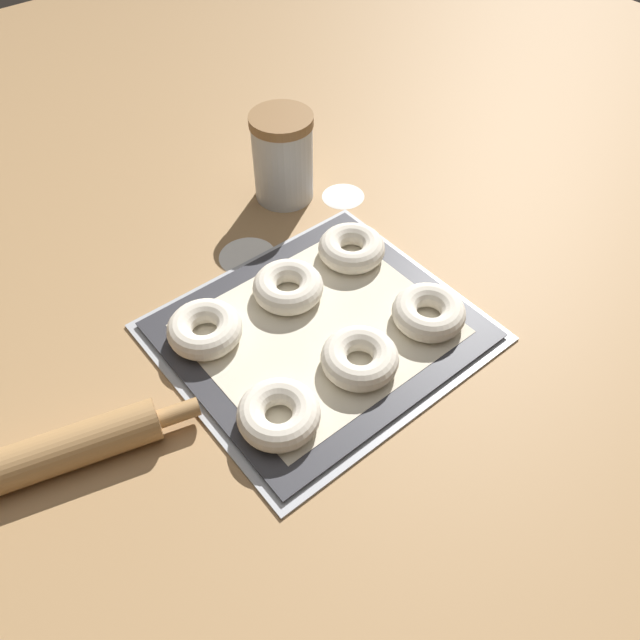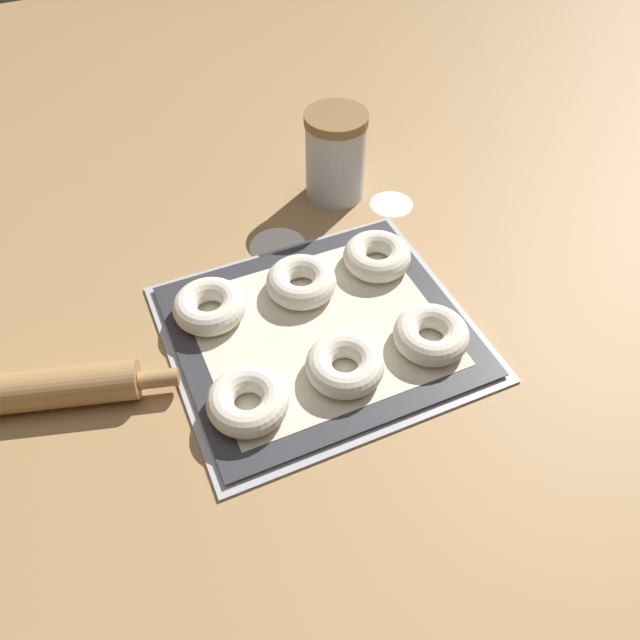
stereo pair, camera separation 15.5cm
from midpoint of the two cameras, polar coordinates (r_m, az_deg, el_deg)
ground_plane at (r=0.87m, az=4.51°, el=-2.30°), size 2.80×2.80×0.00m
baking_tray at (r=0.88m, az=5.01°, el=-1.58°), size 0.42×0.37×0.01m
baking_mat at (r=0.87m, az=5.03°, el=-1.35°), size 0.39×0.35×0.00m
bagel_front_left at (r=0.77m, az=-0.98°, el=-8.07°), size 0.10×0.10×0.04m
bagel_front_center at (r=0.81m, az=7.73°, el=-4.68°), size 0.10×0.10×0.04m
bagel_front_right at (r=0.87m, az=15.18°, el=-1.82°), size 0.10×0.10×0.04m
bagel_back_left at (r=0.88m, az=-5.23°, el=0.76°), size 0.10×0.10×0.04m
bagel_back_center at (r=0.91m, az=3.11°, el=3.04°), size 0.10×0.10×0.04m
bagel_back_right at (r=0.96m, az=9.84°, el=5.36°), size 0.10×0.10×0.04m
flour_canister at (r=1.07m, az=5.65°, el=14.43°), size 0.10×0.10×0.15m
rolling_pin at (r=0.84m, az=-22.37°, el=-6.82°), size 0.42×0.14×0.05m
flour_patch_near at (r=1.11m, az=10.59°, el=10.09°), size 0.08×0.07×0.00m
flour_patch_far at (r=1.01m, az=0.49°, el=6.47°), size 0.09×0.09×0.00m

